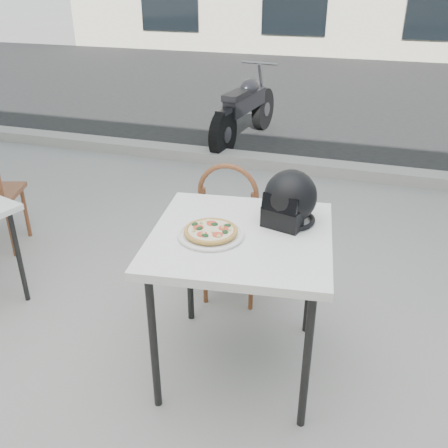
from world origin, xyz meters
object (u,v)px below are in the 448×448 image
(plate, at_px, (211,235))
(cafe_chair_main, at_px, (231,225))
(pizza, at_px, (211,231))
(cafe_table_main, at_px, (241,247))
(helmet, at_px, (289,200))
(motorcycle, at_px, (245,110))

(plate, xyz_separation_m, cafe_chair_main, (-0.09, 0.65, -0.28))
(plate, bearing_deg, pizza, 93.05)
(cafe_table_main, xyz_separation_m, cafe_chair_main, (-0.22, 0.58, -0.20))
(helmet, relative_size, cafe_chair_main, 0.34)
(cafe_chair_main, bearing_deg, plate, 95.40)
(cafe_table_main, bearing_deg, plate, -151.40)
(plate, xyz_separation_m, helmet, (0.32, 0.27, 0.11))
(plate, relative_size, helmet, 1.11)
(cafe_table_main, bearing_deg, motorcycle, 105.18)
(plate, height_order, motorcycle, motorcycle)
(motorcycle, bearing_deg, plate, -69.79)
(plate, relative_size, cafe_chair_main, 0.37)
(cafe_table_main, xyz_separation_m, helmet, (0.19, 0.20, 0.19))
(motorcycle, bearing_deg, helmet, -64.29)
(helmet, bearing_deg, cafe_table_main, -120.02)
(cafe_table_main, bearing_deg, pizza, -151.47)
(plate, distance_m, motorcycle, 4.08)
(cafe_chair_main, bearing_deg, cafe_table_main, 108.22)
(cafe_table_main, height_order, cafe_chair_main, cafe_chair_main)
(cafe_table_main, distance_m, helmet, 0.33)
(cafe_table_main, bearing_deg, helmet, 45.55)
(cafe_chair_main, height_order, motorcycle, cafe_chair_main)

